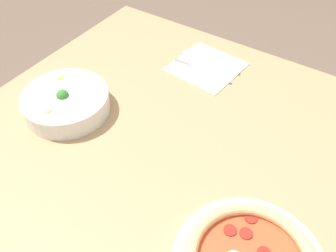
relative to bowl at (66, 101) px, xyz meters
The scene contains 5 objects.
dining_table 0.32m from the bowl, 91.20° to the right, with size 1.10×1.04×0.74m.
bowl is the anchor object (origin of this frame).
napkin 0.43m from the bowl, 30.07° to the right, with size 0.21×0.21×0.00m.
fork 0.41m from the bowl, 32.34° to the right, with size 0.02×0.20×0.00m.
knife 0.46m from the bowl, 29.53° to the right, with size 0.02×0.20×0.01m.
Camera 1 is at (-0.46, -0.34, 1.42)m, focal length 40.00 mm.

